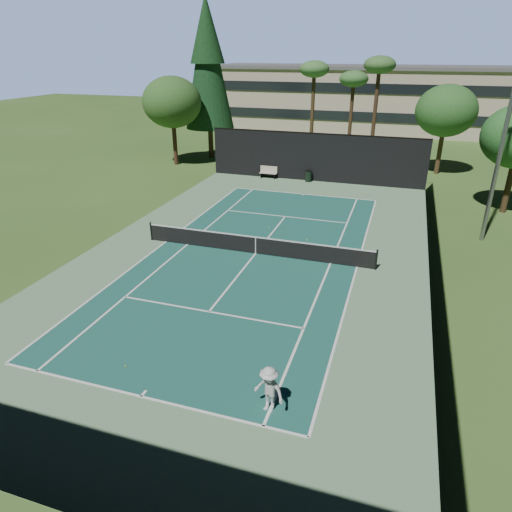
{
  "coord_description": "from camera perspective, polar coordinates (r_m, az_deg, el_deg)",
  "views": [
    {
      "loc": [
        7.07,
        -21.66,
        10.18
      ],
      "look_at": [
        1.0,
        -3.0,
        1.3
      ],
      "focal_mm": 32.0,
      "sensor_mm": 36.0,
      "label": 1
    }
  ],
  "objects": [
    {
      "name": "tennis_ball_a",
      "position": [
        17.12,
        -15.98,
        -13.11
      ],
      "size": [
        0.06,
        0.06,
        0.06
      ],
      "primitive_type": "sphere",
      "color": "#ACCA2D",
      "rests_on": "ground"
    },
    {
      "name": "trash_bin",
      "position": [
        39.28,
        6.58,
        9.89
      ],
      "size": [
        0.56,
        0.56,
        0.95
      ],
      "color": "black",
      "rests_on": "ground"
    },
    {
      "name": "fence",
      "position": [
        24.26,
        -0.01,
        4.67
      ],
      "size": [
        18.04,
        32.05,
        4.03
      ],
      "color": "black",
      "rests_on": "ground"
    },
    {
      "name": "player",
      "position": [
        14.39,
        1.61,
        -16.37
      ],
      "size": [
        1.16,
        0.87,
        1.59
      ],
      "primitive_type": "imported",
      "rotation": [
        0.0,
        0.0,
        -0.3
      ],
      "color": "silver",
      "rests_on": "ground"
    },
    {
      "name": "tennis_net",
      "position": [
        24.73,
        -0.05,
        1.45
      ],
      "size": [
        12.9,
        0.1,
        1.1
      ],
      "color": "black",
      "rests_on": "ground"
    },
    {
      "name": "park_bench",
      "position": [
        40.2,
        1.57,
        10.48
      ],
      "size": [
        1.5,
        0.45,
        1.02
      ],
      "color": "#BDB09C",
      "rests_on": "ground"
    },
    {
      "name": "court_lines",
      "position": [
        24.95,
        -0.05,
        0.32
      ],
      "size": [
        11.07,
        23.87,
        0.01
      ],
      "color": "white",
      "rests_on": "ground"
    },
    {
      "name": "palm_c",
      "position": [
        44.79,
        15.16,
        21.57
      ],
      "size": [
        2.8,
        2.8,
        9.77
      ],
      "color": "#422C1C",
      "rests_on": "ground"
    },
    {
      "name": "campus_building",
      "position": [
        68.27,
        12.68,
        18.79
      ],
      "size": [
        40.5,
        12.5,
        8.3
      ],
      "color": "#C7B39A",
      "rests_on": "ground"
    },
    {
      "name": "light_pole",
      "position": [
        28.34,
        28.78,
        13.94
      ],
      "size": [
        0.9,
        0.25,
        12.22
      ],
      "color": "gray",
      "rests_on": "ground"
    },
    {
      "name": "apron_slab",
      "position": [
        24.95,
        -0.05,
        0.29
      ],
      "size": [
        18.0,
        32.0,
        0.01
      ],
      "primitive_type": "cube",
      "color": "#638D62",
      "rests_on": "ground"
    },
    {
      "name": "tennis_ball_b",
      "position": [
        28.67,
        1.61,
        3.62
      ],
      "size": [
        0.07,
        0.07,
        0.07
      ],
      "primitive_type": "sphere",
      "color": "#CAE233",
      "rests_on": "ground"
    },
    {
      "name": "tennis_ball_c",
      "position": [
        26.88,
        6.4,
        2.01
      ],
      "size": [
        0.07,
        0.07,
        0.07
      ],
      "primitive_type": "sphere",
      "color": "#D4E333",
      "rests_on": "ground"
    },
    {
      "name": "palm_a",
      "position": [
        46.59,
        7.29,
        21.73
      ],
      "size": [
        2.8,
        2.8,
        9.32
      ],
      "color": "#47341E",
      "rests_on": "ground"
    },
    {
      "name": "tennis_ball_d",
      "position": [
        31.13,
        -8.64,
        5.05
      ],
      "size": [
        0.07,
        0.07,
        0.07
      ],
      "primitive_type": "sphere",
      "color": "#CAE534",
      "rests_on": "ground"
    },
    {
      "name": "ground",
      "position": [
        24.96,
        -0.05,
        0.28
      ],
      "size": [
        160.0,
        160.0,
        0.0
      ],
      "primitive_type": "plane",
      "color": "#365B22",
      "rests_on": "ground"
    },
    {
      "name": "palm_b",
      "position": [
        48.07,
        12.1,
        20.5
      ],
      "size": [
        2.8,
        2.8,
        8.42
      ],
      "color": "#432F1D",
      "rests_on": "ground"
    },
    {
      "name": "pine_tree",
      "position": [
        47.65,
        -6.09,
        23.48
      ],
      "size": [
        4.8,
        4.8,
        15.0
      ],
      "color": "#42311C",
      "rests_on": "ground"
    },
    {
      "name": "decid_tree_c",
      "position": [
        45.12,
        -10.46,
        18.36
      ],
      "size": [
        5.44,
        5.44,
        8.09
      ],
      "color": "#4A2E1F",
      "rests_on": "ground"
    },
    {
      "name": "court_surface",
      "position": [
        24.95,
        -0.05,
        0.3
      ],
      "size": [
        10.97,
        23.77,
        0.01
      ],
      "primitive_type": "cube",
      "color": "#1B564B",
      "rests_on": "ground"
    },
    {
      "name": "decid_tree_a",
      "position": [
        44.02,
        22.69,
        16.38
      ],
      "size": [
        5.12,
        5.12,
        7.62
      ],
      "color": "#4D3621",
      "rests_on": "ground"
    }
  ]
}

